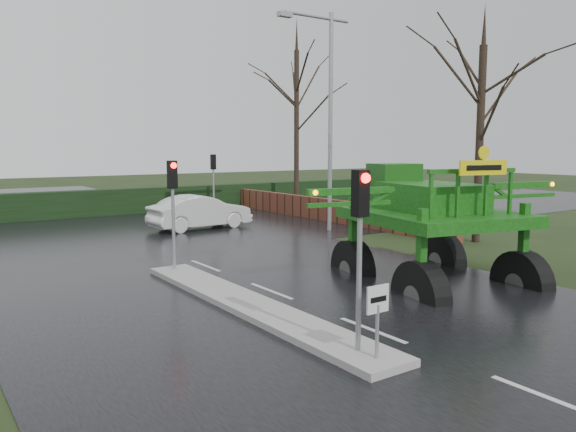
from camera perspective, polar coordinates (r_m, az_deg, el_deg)
ground at (r=12.44m, az=8.53°, el=-11.48°), size 140.00×140.00×0.00m
road_main at (r=20.64m, az=-10.87°, el=-4.08°), size 14.00×80.00×0.02m
road_cross at (r=26.17m, az=-16.20°, el=-1.89°), size 80.00×12.00×0.02m
median_island at (r=13.96m, az=-4.02°, el=-8.99°), size 1.20×10.00×0.16m
hedge_row at (r=33.71m, az=-20.59°, el=1.15°), size 44.00×0.90×1.50m
brick_wall at (r=31.00m, az=2.47°, el=0.84°), size 0.40×20.00×1.20m
keep_left_sign at (r=10.23m, az=9.08°, el=-9.38°), size 0.50×0.07×1.35m
traffic_signal_near at (r=10.27m, az=7.35°, el=-0.54°), size 0.26×0.33×3.52m
traffic_signal_mid at (r=17.49m, az=-11.63°, el=2.48°), size 0.26×0.33×3.52m
traffic_signal_far at (r=32.12m, az=-7.60°, el=4.56°), size 0.26×0.33×3.52m
street_light_right at (r=26.33m, az=3.82°, el=11.48°), size 3.85×0.30×10.00m
tree_right_near at (r=24.47m, az=18.99°, el=9.60°), size 5.60×5.60×9.64m
tree_right_far at (r=36.42m, az=0.87°, el=11.05°), size 7.00×7.00×12.05m
crop_sprayer at (r=15.04m, az=13.00°, el=0.76°), size 8.71×6.19×4.94m
white_sedan at (r=27.42m, az=-8.87°, el=-1.31°), size 5.04×2.05×1.63m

